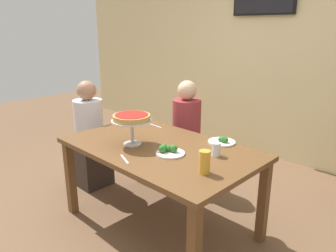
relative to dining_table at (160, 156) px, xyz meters
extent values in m
plane|color=brown|center=(0.00, 0.00, -0.65)|extent=(12.00, 12.00, 0.00)
cube|color=beige|center=(0.00, 2.20, 0.75)|extent=(8.00, 0.12, 2.80)
cube|color=brown|center=(0.00, 0.00, 0.07)|extent=(1.59, 0.97, 0.04)
cube|color=brown|center=(-0.74, -0.42, -0.30)|extent=(0.07, 0.07, 0.70)
cube|color=brown|center=(-0.74, 0.42, -0.30)|extent=(0.07, 0.07, 0.70)
cube|color=brown|center=(0.74, 0.42, -0.30)|extent=(0.07, 0.07, 0.70)
cube|color=#382D28|center=(-1.09, 0.03, -0.43)|extent=(0.34, 0.34, 0.45)
cylinder|color=silver|center=(-1.09, 0.03, 0.05)|extent=(0.30, 0.30, 0.50)
sphere|color=#A87A5B|center=(-1.09, 0.03, 0.40)|extent=(0.20, 0.20, 0.20)
cube|color=#382D28|center=(-0.37, 0.76, -0.43)|extent=(0.34, 0.34, 0.45)
cylinder|color=#993338|center=(-0.37, 0.76, 0.05)|extent=(0.30, 0.30, 0.50)
sphere|color=beige|center=(-0.37, 0.76, 0.40)|extent=(0.20, 0.20, 0.20)
cylinder|color=silver|center=(-0.19, -0.13, 0.09)|extent=(0.15, 0.15, 0.01)
cylinder|color=silver|center=(-0.19, -0.13, 0.19)|extent=(0.03, 0.03, 0.19)
cylinder|color=silver|center=(-0.19, -0.13, 0.29)|extent=(0.33, 0.33, 0.01)
cylinder|color=tan|center=(-0.19, -0.13, 0.32)|extent=(0.30, 0.30, 0.04)
cylinder|color=maroon|center=(-0.19, -0.13, 0.34)|extent=(0.27, 0.27, 0.00)
cylinder|color=white|center=(0.18, -0.06, 0.09)|extent=(0.22, 0.22, 0.01)
sphere|color=#2D7028|center=(0.12, -0.07, 0.13)|extent=(0.06, 0.06, 0.06)
sphere|color=#2D7028|center=(0.20, -0.04, 0.13)|extent=(0.06, 0.06, 0.06)
sphere|color=#2D7028|center=(0.14, -0.10, 0.13)|extent=(0.06, 0.06, 0.06)
sphere|color=#2D7028|center=(0.16, -0.05, 0.13)|extent=(0.05, 0.05, 0.05)
cylinder|color=white|center=(0.32, 0.42, 0.09)|extent=(0.23, 0.23, 0.01)
sphere|color=#2D7028|center=(0.34, 0.41, 0.13)|extent=(0.05, 0.05, 0.05)
sphere|color=#2D7028|center=(0.36, 0.41, 0.12)|extent=(0.05, 0.05, 0.05)
sphere|color=#2D7028|center=(0.31, 0.41, 0.12)|extent=(0.04, 0.04, 0.04)
cylinder|color=gold|center=(0.57, -0.14, 0.17)|extent=(0.08, 0.08, 0.16)
cylinder|color=white|center=(0.45, 0.16, 0.14)|extent=(0.07, 0.07, 0.10)
cube|color=silver|center=(0.02, -0.37, 0.09)|extent=(0.17, 0.08, 0.00)
cube|color=silver|center=(-0.42, 0.36, 0.09)|extent=(0.18, 0.03, 0.00)
camera|label=1|loc=(1.77, -1.71, 1.02)|focal=34.38mm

